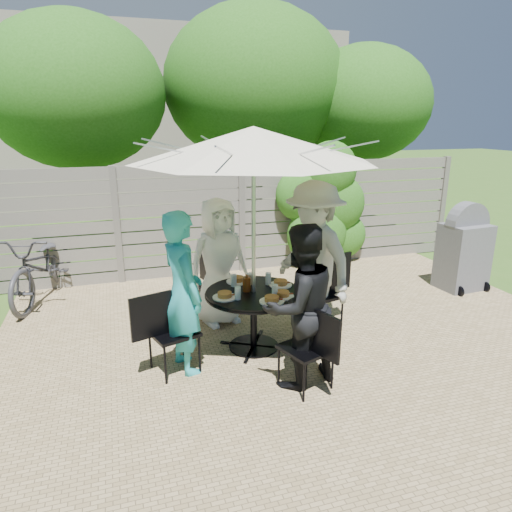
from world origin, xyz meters
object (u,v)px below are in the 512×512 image
object	(u,v)px
chair_front	(307,365)
plate_back	(237,280)
plate_extra	(283,295)
bicycle	(43,266)
person_front	(299,307)
person_back	(219,262)
chair_left	(173,348)
plate_right	(281,283)
glass_left	(238,293)
bbq_grill	(464,250)
plate_left	(225,296)
plate_front	(272,300)
chair_back	(215,300)
person_right	(314,259)
coffee_cup	(251,279)
chair_right	(320,308)
umbrella	(253,145)
glass_front	(275,291)
patio_table	(254,309)
glass_right	(268,279)
glass_back	(234,280)
syrup_jug	(247,284)
person_left	(183,293)

from	to	relation	value
chair_front	plate_back	bearing A→B (deg)	-4.50
plate_extra	bicycle	world-z (taller)	bicycle
person_front	person_back	bearing A→B (deg)	-90.00
chair_left	plate_right	bearing A→B (deg)	-3.02
plate_right	glass_left	bearing A→B (deg)	-155.99
chair_front	bbq_grill	distance (m)	3.82
plate_left	bbq_grill	size ratio (longest dim) A/B	0.19
plate_front	bbq_grill	world-z (taller)	bbq_grill
chair_back	person_right	xyz separation A→B (m)	(1.04, -0.73, 0.66)
person_front	coffee_cup	bearing A→B (deg)	-95.44
chair_right	plate_right	size ratio (longest dim) A/B	3.62
chair_left	glass_left	xyz separation A→B (m)	(0.71, 0.07, 0.49)
chair_back	bbq_grill	xyz separation A→B (m)	(3.83, -0.05, 0.35)
bicycle	plate_right	bearing A→B (deg)	-22.41
umbrella	glass_front	distance (m)	1.53
patio_table	person_right	xyz separation A→B (m)	(0.80, 0.21, 0.44)
coffee_cup	plate_front	bearing A→B (deg)	-85.38
plate_back	plate_right	bearing A→B (deg)	-30.60
plate_extra	glass_right	bearing A→B (deg)	93.28
chair_back	bicycle	world-z (taller)	bicycle
glass_front	coffee_cup	size ratio (longest dim) A/B	1.17
chair_left	plate_extra	distance (m)	1.26
chair_back	plate_right	xyz separation A→B (m)	(0.59, -0.84, 0.45)
patio_table	plate_back	bearing A→B (deg)	104.40
patio_table	plate_extra	distance (m)	0.42
plate_extra	glass_back	bearing A→B (deg)	131.38
glass_left	coffee_cup	size ratio (longest dim) A/B	1.17
person_right	chair_front	bearing A→B (deg)	-40.67
chair_back	plate_back	bearing A→B (deg)	-0.57
glass_front	syrup_jug	bearing A→B (deg)	132.44
umbrella	chair_right	world-z (taller)	umbrella
person_front	bicycle	world-z (taller)	person_front
plate_extra	glass_back	world-z (taller)	glass_back
person_front	chair_right	world-z (taller)	person_front
chair_back	glass_front	world-z (taller)	chair_back
person_back	plate_front	xyz separation A→B (m)	(0.30, -1.15, -0.09)
plate_left	bbq_grill	bearing A→B (deg)	13.87
person_left	chair_front	bearing A→B (deg)	-139.25
plate_front	bicycle	size ratio (longest dim) A/B	0.14
person_right	glass_left	xyz separation A→B (m)	(-1.03, -0.37, -0.16)
person_left	glass_back	xyz separation A→B (m)	(0.64, 0.43, -0.08)
glass_back	bbq_grill	world-z (taller)	bbq_grill
chair_front	patio_table	bearing A→B (deg)	-4.48
bicycle	patio_table	bearing A→B (deg)	-27.32
person_right	glass_left	bearing A→B (deg)	-84.50
patio_table	glass_right	bearing A→B (deg)	36.40
person_left	bbq_grill	size ratio (longest dim) A/B	1.25
glass_right	coffee_cup	world-z (taller)	glass_right
person_left	bbq_grill	bearing A→B (deg)	-90.47
person_right	glass_front	bearing A→B (deg)	-70.30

